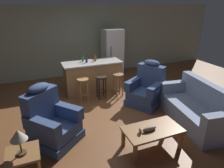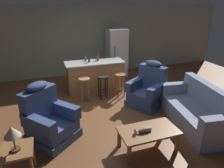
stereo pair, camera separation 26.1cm
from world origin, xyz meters
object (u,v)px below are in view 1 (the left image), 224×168
recliner_near_island (146,89)px  bar_stool_right (118,81)px  bar_stool_middle (101,83)px  bottle_tall_green (87,60)px  table_lamp (18,136)px  bar_stool_left (83,86)px  couch (196,109)px  end_table (23,158)px  recliner_near_lamp (51,122)px  refrigerator (112,53)px  bottle_short_amber (95,58)px  coffee_table (152,131)px  fish_figurine (148,129)px  kitchen_island (93,76)px  bottle_wine_dark (83,59)px

recliner_near_island → bar_stool_right: 0.93m
bar_stool_middle → bottle_tall_green: bottle_tall_green is taller
table_lamp → bar_stool_left: 2.90m
couch → end_table: 3.71m
recliner_near_lamp → refrigerator: size_ratio=0.68×
recliner_near_lamp → bar_stool_left: size_ratio=1.76×
recliner_near_lamp → bar_stool_middle: size_ratio=1.76×
refrigerator → bottle_short_amber: size_ratio=8.55×
table_lamp → bottle_short_amber: 3.81m
end_table → bar_stool_left: bar_stool_left is taller
couch → recliner_near_island: 1.39m
end_table → bar_stool_left: (1.53, 2.41, 0.01)m
coffee_table → fish_figurine: bearing=-165.4°
fish_figurine → bar_stool_left: bearing=103.3°
end_table → refrigerator: 5.30m
kitchen_island → refrigerator: (1.16, 1.20, 0.40)m
bar_stool_middle → bottle_tall_green: 0.88m
bar_stool_middle → coffee_table: bearing=-86.0°
coffee_table → fish_figurine: size_ratio=3.24×
end_table → bar_stool_left: size_ratio=0.82×
refrigerator → bottle_tall_green: bearing=-138.1°
bottle_tall_green → bottle_wine_dark: 0.18m
recliner_near_lamp → bar_stool_right: 2.59m
bar_stool_left → refrigerator: (1.63, 1.83, 0.41)m
end_table → fish_figurine: bearing=-1.7°
bottle_tall_green → bar_stool_right: bearing=-39.4°
refrigerator → couch: bearing=-82.3°
bar_stool_left → bottle_short_amber: size_ratio=3.30×
kitchen_island → refrigerator: size_ratio=1.02×
bar_stool_right → bottle_wine_dark: bearing=136.7°
coffee_table → end_table: end_table is taller
recliner_near_island → refrigerator: size_ratio=0.68×
fish_figurine → couch: (1.57, 0.43, -0.12)m
coffee_table → kitchen_island: size_ratio=0.61×
bottle_short_amber → recliner_near_lamp: bearing=-126.3°
fish_figurine → bottle_short_amber: 3.24m
kitchen_island → bar_stool_middle: kitchen_island is taller
bar_stool_middle → bottle_tall_green: size_ratio=3.00×
fish_figurine → bar_stool_left: size_ratio=0.50×
fish_figurine → bottle_wine_dark: (-0.36, 3.27, 0.57)m
recliner_near_lamp → refrigerator: bearing=101.1°
fish_figurine → end_table: bearing=178.3°
bar_stool_right → kitchen_island: bearing=134.0°
bottle_wine_dark → couch: bearing=-55.8°
bar_stool_left → bottle_short_amber: 1.09m
table_lamp → bottle_tall_green: bearing=59.1°
kitchen_island → bottle_wine_dark: size_ratio=8.76×
coffee_table → table_lamp: bearing=179.7°
refrigerator → bottle_tall_green: 1.79m
bottle_tall_green → recliner_near_lamp: bearing=-122.0°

